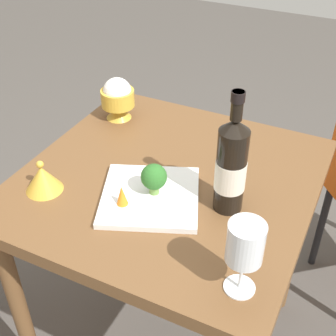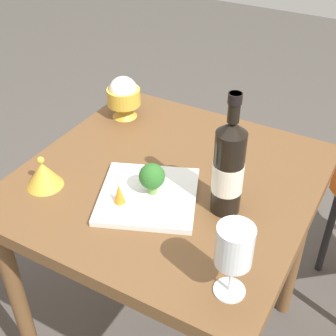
{
  "view_description": "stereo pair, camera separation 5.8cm",
  "coord_description": "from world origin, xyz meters",
  "px_view_note": "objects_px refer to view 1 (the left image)",
  "views": [
    {
      "loc": [
        -0.92,
        -0.45,
        1.53
      ],
      "look_at": [
        0.0,
        0.0,
        0.79
      ],
      "focal_mm": 49.2,
      "sensor_mm": 36.0,
      "label": 1
    },
    {
      "loc": [
        -0.89,
        -0.5,
        1.53
      ],
      "look_at": [
        0.0,
        0.0,
        0.79
      ],
      "focal_mm": 49.2,
      "sensor_mm": 36.0,
      "label": 2
    }
  ],
  "objects_px": {
    "wine_bottle": "(231,166)",
    "broccoli_floret": "(154,177)",
    "rice_bowl": "(118,98)",
    "serving_plate": "(149,196)",
    "wine_glass": "(245,245)",
    "rice_bowl_lid": "(43,178)",
    "carrot_garnish_left": "(122,195)"
  },
  "relations": [
    {
      "from": "rice_bowl",
      "to": "broccoli_floret",
      "type": "relative_size",
      "value": 1.65
    },
    {
      "from": "wine_bottle",
      "to": "serving_plate",
      "type": "height_order",
      "value": "wine_bottle"
    },
    {
      "from": "wine_glass",
      "to": "rice_bowl",
      "type": "distance_m",
      "value": 0.79
    },
    {
      "from": "serving_plate",
      "to": "broccoli_floret",
      "type": "xyz_separation_m",
      "value": [
        0.01,
        -0.01,
        0.06
      ]
    },
    {
      "from": "wine_glass",
      "to": "rice_bowl",
      "type": "height_order",
      "value": "wine_glass"
    },
    {
      "from": "wine_glass",
      "to": "broccoli_floret",
      "type": "relative_size",
      "value": 2.09
    },
    {
      "from": "rice_bowl",
      "to": "rice_bowl_lid",
      "type": "height_order",
      "value": "rice_bowl"
    },
    {
      "from": "wine_bottle",
      "to": "broccoli_floret",
      "type": "distance_m",
      "value": 0.2
    },
    {
      "from": "rice_bowl_lid",
      "to": "broccoli_floret",
      "type": "bearing_deg",
      "value": -70.3
    },
    {
      "from": "rice_bowl",
      "to": "broccoli_floret",
      "type": "bearing_deg",
      "value": -136.91
    },
    {
      "from": "broccoli_floret",
      "to": "rice_bowl_lid",
      "type": "bearing_deg",
      "value": 109.7
    },
    {
      "from": "serving_plate",
      "to": "rice_bowl_lid",
      "type": "bearing_deg",
      "value": 108.53
    },
    {
      "from": "serving_plate",
      "to": "rice_bowl",
      "type": "bearing_deg",
      "value": 41.06
    },
    {
      "from": "wine_bottle",
      "to": "broccoli_floret",
      "type": "bearing_deg",
      "value": 104.88
    },
    {
      "from": "broccoli_floret",
      "to": "wine_glass",
      "type": "bearing_deg",
      "value": -121.99
    },
    {
      "from": "wine_bottle",
      "to": "rice_bowl_lid",
      "type": "distance_m",
      "value": 0.5
    },
    {
      "from": "rice_bowl",
      "to": "serving_plate",
      "type": "height_order",
      "value": "rice_bowl"
    },
    {
      "from": "broccoli_floret",
      "to": "carrot_garnish_left",
      "type": "distance_m",
      "value": 0.09
    },
    {
      "from": "wine_bottle",
      "to": "serving_plate",
      "type": "bearing_deg",
      "value": 106.82
    },
    {
      "from": "rice_bowl",
      "to": "wine_glass",
      "type": "bearing_deg",
      "value": -130.28
    },
    {
      "from": "wine_glass",
      "to": "rice_bowl_lid",
      "type": "bearing_deg",
      "value": 81.53
    },
    {
      "from": "rice_bowl",
      "to": "rice_bowl_lid",
      "type": "relative_size",
      "value": 1.42
    },
    {
      "from": "wine_bottle",
      "to": "rice_bowl_lid",
      "type": "bearing_deg",
      "value": 107.81
    },
    {
      "from": "rice_bowl_lid",
      "to": "serving_plate",
      "type": "bearing_deg",
      "value": -71.47
    },
    {
      "from": "rice_bowl",
      "to": "serving_plate",
      "type": "xyz_separation_m",
      "value": [
        -0.33,
        -0.29,
        -0.07
      ]
    },
    {
      "from": "wine_bottle",
      "to": "carrot_garnish_left",
      "type": "bearing_deg",
      "value": 117.74
    },
    {
      "from": "rice_bowl",
      "to": "carrot_garnish_left",
      "type": "xyz_separation_m",
      "value": [
        -0.4,
        -0.25,
        -0.03
      ]
    },
    {
      "from": "rice_bowl",
      "to": "serving_plate",
      "type": "relative_size",
      "value": 0.44
    },
    {
      "from": "wine_bottle",
      "to": "wine_glass",
      "type": "relative_size",
      "value": 1.83
    },
    {
      "from": "wine_bottle",
      "to": "broccoli_floret",
      "type": "relative_size",
      "value": 3.81
    },
    {
      "from": "wine_glass",
      "to": "rice_bowl_lid",
      "type": "height_order",
      "value": "wine_glass"
    },
    {
      "from": "wine_bottle",
      "to": "serving_plate",
      "type": "relative_size",
      "value": 1.0
    }
  ]
}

